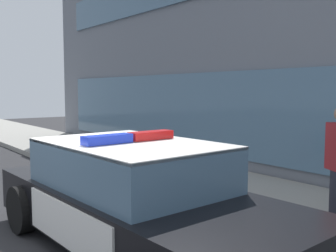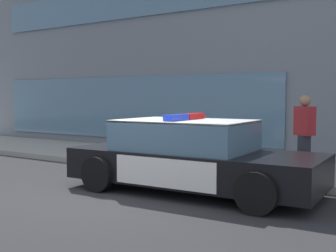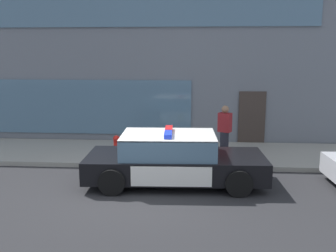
{
  "view_description": "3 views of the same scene",
  "coord_description": "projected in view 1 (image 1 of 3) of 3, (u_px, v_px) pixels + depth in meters",
  "views": [
    {
      "loc": [
        5.11,
        -1.99,
        2.05
      ],
      "look_at": [
        -0.43,
        2.26,
        1.41
      ],
      "focal_mm": 42.12,
      "sensor_mm": 36.0,
      "label": 1
    },
    {
      "loc": [
        5.03,
        -6.33,
        1.82
      ],
      "look_at": [
        -0.7,
        2.39,
        1.11
      ],
      "focal_mm": 45.55,
      "sensor_mm": 36.0,
      "label": 2
    },
    {
      "loc": [
        1.5,
        -9.09,
        3.53
      ],
      "look_at": [
        0.69,
        2.03,
        1.33
      ],
      "focal_mm": 39.98,
      "sensor_mm": 36.0,
      "label": 3
    }
  ],
  "objects": [
    {
      "name": "police_cruiser",
      "position": [
        136.0,
        197.0,
        5.05
      ],
      "size": [
        4.88,
        2.25,
        1.49
      ],
      "rotation": [
        0.0,
        0.0,
        0.04
      ],
      "color": "black",
      "rests_on": "ground"
    },
    {
      "name": "sidewalk",
      "position": [
        231.0,
        194.0,
        7.51
      ],
      "size": [
        48.0,
        3.15,
        0.15
      ],
      "primitive_type": "cube",
      "color": "gray",
      "rests_on": "ground"
    },
    {
      "name": "fire_hydrant",
      "position": [
        164.0,
        168.0,
        7.8
      ],
      "size": [
        0.34,
        0.39,
        0.73
      ],
      "color": "red",
      "rests_on": "sidewalk"
    },
    {
      "name": "ground",
      "position": [
        57.0,
        239.0,
        5.42
      ],
      "size": [
        48.0,
        48.0,
        0.0
      ],
      "primitive_type": "plane",
      "color": "#262628"
    },
    {
      "name": "storefront_building",
      "position": [
        318.0,
        45.0,
        12.59
      ],
      "size": [
        19.17,
        9.15,
        6.96
      ],
      "color": "slate",
      "rests_on": "ground"
    }
  ]
}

